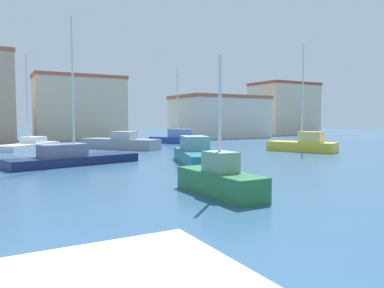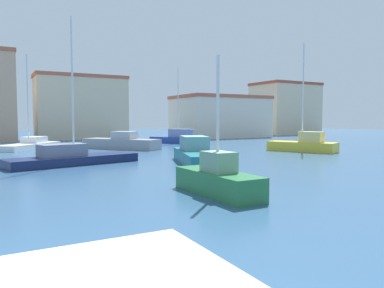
% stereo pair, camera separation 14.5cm
% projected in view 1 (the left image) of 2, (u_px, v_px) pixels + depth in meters
% --- Properties ---
extents(water, '(160.00, 160.00, 0.00)m').
position_uv_depth(water, '(200.00, 154.00, 30.37)').
color(water, '#2D5175').
rests_on(water, ground).
extents(sailboat_navy_far_right, '(8.58, 4.20, 9.34)m').
position_uv_depth(sailboat_navy_far_right, '(72.00, 157.00, 23.39)').
color(sailboat_navy_far_right, '#19234C').
rests_on(sailboat_navy_far_right, water).
extents(sailboat_green_behind_lamppost, '(1.42, 4.36, 5.29)m').
position_uv_depth(sailboat_green_behind_lamppost, '(220.00, 179.00, 14.10)').
color(sailboat_green_behind_lamppost, '#28703D').
rests_on(sailboat_green_behind_lamppost, water).
extents(motorboat_teal_outer_mooring, '(4.33, 7.58, 1.76)m').
position_uv_depth(motorboat_teal_outer_mooring, '(197.00, 154.00, 24.00)').
color(motorboat_teal_outer_mooring, '#1E707A').
rests_on(motorboat_teal_outer_mooring, water).
extents(motorboat_grey_distant_north, '(6.38, 7.62, 1.71)m').
position_uv_depth(motorboat_grey_distant_north, '(121.00, 143.00, 35.88)').
color(motorboat_grey_distant_north, gray).
rests_on(motorboat_grey_distant_north, water).
extents(sailboat_yellow_near_pier, '(4.28, 6.26, 9.58)m').
position_uv_depth(sailboat_yellow_near_pier, '(303.00, 144.00, 32.99)').
color(sailboat_yellow_near_pier, gold).
rests_on(sailboat_yellow_near_pier, water).
extents(sailboat_white_inner_mooring, '(6.63, 7.59, 9.12)m').
position_uv_depth(sailboat_white_inner_mooring, '(29.00, 144.00, 36.11)').
color(sailboat_white_inner_mooring, white).
rests_on(sailboat_white_inner_mooring, water).
extents(sailboat_blue_center_channel, '(5.68, 6.91, 8.98)m').
position_uv_depth(sailboat_blue_center_channel, '(178.00, 138.00, 44.43)').
color(sailboat_blue_center_channel, '#233D93').
rests_on(sailboat_blue_center_channel, water).
extents(yacht_club, '(12.94, 5.86, 9.31)m').
position_uv_depth(yacht_club, '(80.00, 107.00, 54.25)').
color(yacht_club, beige).
rests_on(yacht_club, ground).
extents(waterfront_apartments, '(14.14, 9.94, 6.64)m').
position_uv_depth(waterfront_apartments, '(219.00, 117.00, 59.81)').
color(waterfront_apartments, beige).
rests_on(waterfront_apartments, ground).
extents(harbor_office, '(11.88, 8.64, 9.99)m').
position_uv_depth(harbor_office, '(284.00, 109.00, 72.88)').
color(harbor_office, beige).
rests_on(harbor_office, ground).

